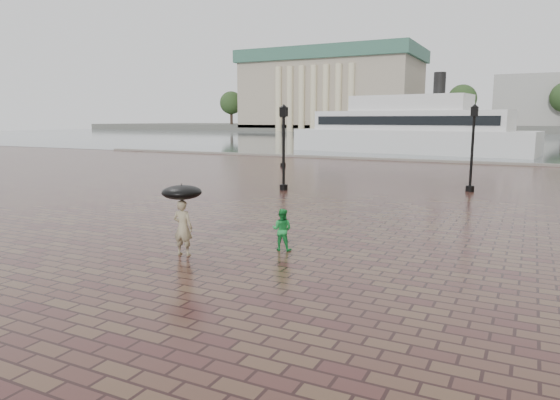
{
  "coord_description": "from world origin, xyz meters",
  "views": [
    {
      "loc": [
        5.78,
        -13.79,
        3.76
      ],
      "look_at": [
        -0.77,
        -0.8,
        1.4
      ],
      "focal_mm": 32.0,
      "sensor_mm": 36.0,
      "label": 1
    }
  ],
  "objects_px": {
    "street_lamps": "(337,143)",
    "child_pedestrian": "(282,230)",
    "ferry_near": "(409,129)",
    "adult_pedestrian": "(183,228)"
  },
  "relations": [
    {
      "from": "street_lamps",
      "to": "child_pedestrian",
      "type": "distance_m",
      "value": 17.21
    },
    {
      "from": "street_lamps",
      "to": "ferry_near",
      "type": "height_order",
      "value": "ferry_near"
    },
    {
      "from": "adult_pedestrian",
      "to": "ferry_near",
      "type": "bearing_deg",
      "value": -91.74
    },
    {
      "from": "adult_pedestrian",
      "to": "ferry_near",
      "type": "relative_size",
      "value": 0.06
    },
    {
      "from": "street_lamps",
      "to": "ferry_near",
      "type": "bearing_deg",
      "value": 93.58
    },
    {
      "from": "street_lamps",
      "to": "child_pedestrian",
      "type": "xyz_separation_m",
      "value": [
        4.49,
        -16.53,
        -1.71
      ]
    },
    {
      "from": "adult_pedestrian",
      "to": "child_pedestrian",
      "type": "bearing_deg",
      "value": -149.13
    },
    {
      "from": "child_pedestrian",
      "to": "ferry_near",
      "type": "relative_size",
      "value": 0.04
    },
    {
      "from": "adult_pedestrian",
      "to": "child_pedestrian",
      "type": "xyz_separation_m",
      "value": [
        2.23,
        1.71,
        -0.17
      ]
    },
    {
      "from": "child_pedestrian",
      "to": "ferry_near",
      "type": "height_order",
      "value": "ferry_near"
    }
  ]
}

